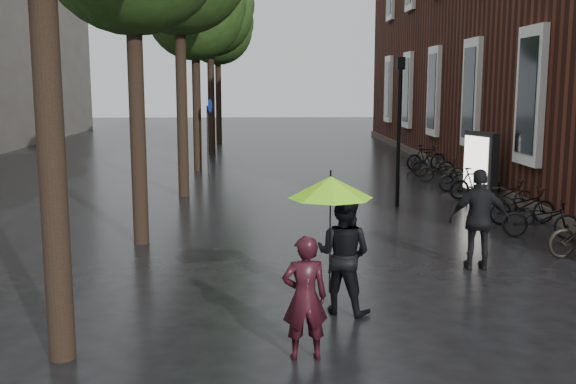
{
  "coord_description": "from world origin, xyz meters",
  "views": [
    {
      "loc": [
        -1.53,
        -6.9,
        3.33
      ],
      "look_at": [
        -1.07,
        5.47,
        1.32
      ],
      "focal_mm": 42.0,
      "sensor_mm": 36.0,
      "label": 1
    }
  ],
  "objects_px": {
    "person_burgundy": "(305,298)",
    "parked_bicycles": "(482,186)",
    "lamp_post": "(399,117)",
    "ad_lightbox": "(480,165)",
    "person_black": "(344,254)",
    "pedestrian_walking": "(479,220)"
  },
  "relations": [
    {
      "from": "person_black",
      "to": "parked_bicycles",
      "type": "bearing_deg",
      "value": -90.29
    },
    {
      "from": "pedestrian_walking",
      "to": "person_black",
      "type": "bearing_deg",
      "value": 44.49
    },
    {
      "from": "person_black",
      "to": "lamp_post",
      "type": "bearing_deg",
      "value": -77.85
    },
    {
      "from": "lamp_post",
      "to": "person_burgundy",
      "type": "bearing_deg",
      "value": -107.29
    },
    {
      "from": "ad_lightbox",
      "to": "lamp_post",
      "type": "distance_m",
      "value": 3.4
    },
    {
      "from": "person_burgundy",
      "to": "person_black",
      "type": "xyz_separation_m",
      "value": [
        0.67,
        1.66,
        0.1
      ]
    },
    {
      "from": "person_burgundy",
      "to": "ad_lightbox",
      "type": "bearing_deg",
      "value": -122.46
    },
    {
      "from": "person_black",
      "to": "lamp_post",
      "type": "distance_m",
      "value": 8.93
    },
    {
      "from": "ad_lightbox",
      "to": "lamp_post",
      "type": "relative_size",
      "value": 0.48
    },
    {
      "from": "lamp_post",
      "to": "parked_bicycles",
      "type": "bearing_deg",
      "value": 15.17
    },
    {
      "from": "person_black",
      "to": "person_burgundy",
      "type": "bearing_deg",
      "value": 96.62
    },
    {
      "from": "person_burgundy",
      "to": "parked_bicycles",
      "type": "bearing_deg",
      "value": -123.3
    },
    {
      "from": "parked_bicycles",
      "to": "lamp_post",
      "type": "relative_size",
      "value": 3.48
    },
    {
      "from": "parked_bicycles",
      "to": "ad_lightbox",
      "type": "height_order",
      "value": "ad_lightbox"
    },
    {
      "from": "ad_lightbox",
      "to": "lamp_post",
      "type": "height_order",
      "value": "lamp_post"
    },
    {
      "from": "person_burgundy",
      "to": "pedestrian_walking",
      "type": "distance_m",
      "value": 5.16
    },
    {
      "from": "person_burgundy",
      "to": "parked_bicycles",
      "type": "xyz_separation_m",
      "value": [
        5.68,
        10.79,
        -0.33
      ]
    },
    {
      "from": "person_black",
      "to": "ad_lightbox",
      "type": "xyz_separation_m",
      "value": [
        5.19,
        9.86,
        0.1
      ]
    },
    {
      "from": "person_black",
      "to": "parked_bicycles",
      "type": "relative_size",
      "value": 0.12
    },
    {
      "from": "parked_bicycles",
      "to": "lamp_post",
      "type": "xyz_separation_m",
      "value": [
        -2.54,
        -0.69,
        1.99
      ]
    },
    {
      "from": "person_burgundy",
      "to": "parked_bicycles",
      "type": "distance_m",
      "value": 12.2
    },
    {
      "from": "person_black",
      "to": "ad_lightbox",
      "type": "height_order",
      "value": "ad_lightbox"
    }
  ]
}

